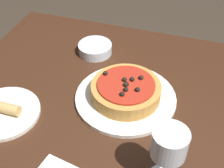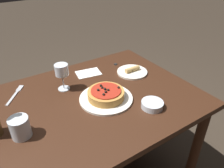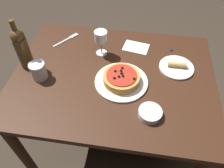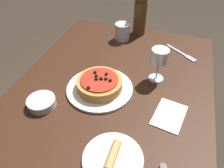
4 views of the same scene
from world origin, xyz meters
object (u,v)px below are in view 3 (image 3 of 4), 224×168
pizza (121,78)px  bottle_cap (171,50)px  dining_table (113,87)px  fork (67,39)px  side_plate (176,67)px  wine_glass (101,37)px  wine_bottle (22,47)px  side_bowl (150,113)px  water_cup (38,71)px  dinner_plate (121,82)px

pizza → bottle_cap: (0.28, 0.32, -0.03)m
dining_table → bottle_cap: bearing=39.4°
fork → side_plate: size_ratio=0.85×
wine_glass → wine_bottle: wine_bottle is taller
fork → side_bowl: bearing=-96.0°
water_cup → side_bowl: size_ratio=0.85×
dinner_plate → wine_bottle: 0.58m
dining_table → bottle_cap: size_ratio=48.02×
dinner_plate → pizza: size_ratio=1.47×
water_cup → side_plate: water_cup is taller
dinner_plate → bottle_cap: (0.28, 0.32, -0.00)m
wine_bottle → water_cup: size_ratio=3.14×
dinner_plate → water_cup: water_cup is taller
dining_table → wine_bottle: 0.56m
dinner_plate → side_plate: bearing=27.6°
wine_bottle → fork: size_ratio=1.79×
dining_table → side_bowl: 0.35m
water_cup → side_bowl: bearing=-14.7°
dinner_plate → wine_glass: size_ratio=1.83×
dinner_plate → side_plate: (0.31, 0.16, 0.00)m
water_cup → side_bowl: water_cup is taller
wine_glass → wine_bottle: size_ratio=0.52×
pizza → side_bowl: 0.25m
dining_table → water_cup: 0.44m
fork → wine_bottle: bearing=-173.1°
side_bowl → fork: bearing=137.5°
side_bowl → dining_table: bearing=131.8°
wine_glass → fork: wine_glass is taller
pizza → wine_glass: size_ratio=1.25×
water_cup → wine_glass: bearing=39.8°
dining_table → wine_bottle: bearing=179.4°
dining_table → side_plate: side_plate is taller
dinner_plate → side_plate: side_plate is taller
pizza → wine_glass: (-0.15, 0.23, 0.08)m
wine_glass → water_cup: 0.40m
wine_glass → wine_bottle: 0.44m
dining_table → pizza: size_ratio=5.73×
water_cup → bottle_cap: bearing=25.4°
wine_bottle → side_bowl: 0.78m
water_cup → fork: size_ratio=0.57×
dining_table → bottle_cap: (0.33, 0.27, 0.11)m
side_bowl → fork: (-0.57, 0.52, -0.01)m
pizza → bottle_cap: pizza is taller
dining_table → side_plate: (0.36, 0.11, 0.11)m
wine_bottle → water_cup: bearing=-38.7°
dining_table → water_cup: water_cup is taller
dinner_plate → wine_bottle: wine_bottle is taller
fork → bottle_cap: (0.69, -0.01, 0.00)m
water_cup → side_plate: size_ratio=0.49×
side_plate → dinner_plate: bearing=-152.4°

